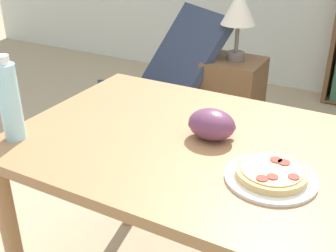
% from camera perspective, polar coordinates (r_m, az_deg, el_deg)
% --- Properties ---
extents(dining_table, '(1.07, 0.81, 0.78)m').
position_cam_1_polar(dining_table, '(1.41, 1.99, -5.79)').
color(dining_table, '#A37549').
rests_on(dining_table, ground_plane).
extents(pizza_on_plate, '(0.25, 0.25, 0.04)m').
position_cam_1_polar(pizza_on_plate, '(1.16, 13.78, -6.43)').
color(pizza_on_plate, white).
rests_on(pizza_on_plate, dining_table).
extents(grape_bunch, '(0.15, 0.13, 0.10)m').
position_cam_1_polar(grape_bunch, '(1.33, 5.93, 0.22)').
color(grape_bunch, '#6B3856').
rests_on(grape_bunch, dining_table).
extents(drink_bottle, '(0.06, 0.06, 0.27)m').
position_cam_1_polar(drink_bottle, '(1.38, -20.66, 3.19)').
color(drink_bottle, '#A3DBEA').
rests_on(drink_bottle, dining_table).
extents(lounge_chair_near, '(0.87, 0.96, 0.88)m').
position_cam_1_polar(lounge_chair_near, '(2.83, -0.88, 3.06)').
color(lounge_chair_near, black).
rests_on(lounge_chair_near, ground_plane).
extents(side_table, '(0.34, 0.34, 0.62)m').
position_cam_1_polar(side_table, '(2.76, 8.65, 2.65)').
color(side_table, brown).
rests_on(side_table, ground_plane).
extents(table_lamp, '(0.21, 0.21, 0.42)m').
position_cam_1_polar(table_lamp, '(2.58, 9.59, 15.18)').
color(table_lamp, '#665B51').
rests_on(table_lamp, side_table).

